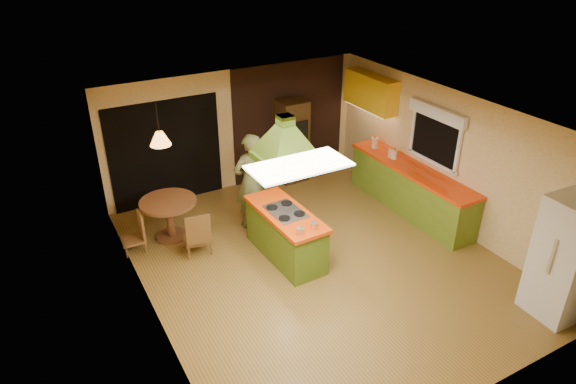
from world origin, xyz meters
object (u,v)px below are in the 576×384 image
man (251,181)px  wall_oven (291,141)px  dining_table (169,212)px  refrigerator (568,258)px  canister_large (375,143)px  kitchen_island (286,234)px

man → wall_oven: (1.59, 1.35, -0.01)m
man → wall_oven: 2.09m
man → dining_table: bearing=-13.9°
wall_oven → man: bearing=-141.3°
man → refrigerator: size_ratio=0.98×
refrigerator → wall_oven: bearing=104.4°
man → canister_large: 2.86m
kitchen_island → wall_oven: (1.54, 2.55, 0.46)m
wall_oven → dining_table: size_ratio=1.80×
refrigerator → canister_large: 4.43m
man → dining_table: size_ratio=1.82×
man → wall_oven: size_ratio=1.01×
wall_oven → canister_large: (1.27, -1.23, 0.14)m
dining_table → kitchen_island: bearing=-44.9°
refrigerator → kitchen_island: bearing=133.9°
man → dining_table: 1.53m
dining_table → wall_oven: bearing=19.0°
man → refrigerator: 5.13m
kitchen_island → man: bearing=90.5°
kitchen_island → man: size_ratio=0.96×
kitchen_island → refrigerator: refrigerator is taller
refrigerator → wall_oven: refrigerator is taller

